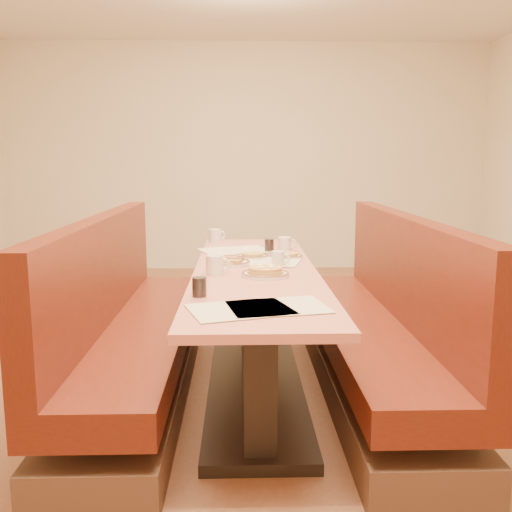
{
  "coord_description": "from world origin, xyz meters",
  "views": [
    {
      "loc": [
        -0.09,
        -3.23,
        1.37
      ],
      "look_at": [
        0.0,
        -0.14,
        0.85
      ],
      "focal_mm": 40.0,
      "sensor_mm": 36.0,
      "label": 1
    }
  ],
  "objects_px": {
    "coffee_mug_a": "(279,258)",
    "eggs_plate": "(228,262)",
    "booth_left": "(130,335)",
    "soda_tumbler_mid": "(269,245)",
    "diner_table": "(255,332)",
    "coffee_mug_d": "(215,236)",
    "coffee_mug_c": "(285,244)",
    "soda_tumbler_near": "(199,287)",
    "pancake_plate": "(265,272)",
    "booth_right": "(379,333)",
    "coffee_mug_b": "(215,264)"
  },
  "relations": [
    {
      "from": "booth_right",
      "to": "soda_tumbler_near",
      "type": "xyz_separation_m",
      "value": [
        -1.01,
        -0.67,
        0.43
      ]
    },
    {
      "from": "booth_left",
      "to": "coffee_mug_c",
      "type": "height_order",
      "value": "booth_left"
    },
    {
      "from": "coffee_mug_b",
      "to": "soda_tumbler_near",
      "type": "xyz_separation_m",
      "value": [
        -0.05,
        -0.52,
        -0.01
      ]
    },
    {
      "from": "coffee_mug_a",
      "to": "soda_tumbler_mid",
      "type": "xyz_separation_m",
      "value": [
        -0.03,
        0.52,
        -0.0
      ]
    },
    {
      "from": "coffee_mug_a",
      "to": "eggs_plate",
      "type": "bearing_deg",
      "value": -170.4
    },
    {
      "from": "eggs_plate",
      "to": "coffee_mug_b",
      "type": "distance_m",
      "value": 0.3
    },
    {
      "from": "booth_left",
      "to": "coffee_mug_d",
      "type": "xyz_separation_m",
      "value": [
        0.46,
        1.1,
        0.44
      ]
    },
    {
      "from": "booth_left",
      "to": "coffee_mug_c",
      "type": "relative_size",
      "value": 19.42
    },
    {
      "from": "booth_right",
      "to": "coffee_mug_d",
      "type": "xyz_separation_m",
      "value": [
        -1.01,
        1.1,
        0.44
      ]
    },
    {
      "from": "eggs_plate",
      "to": "coffee_mug_a",
      "type": "xyz_separation_m",
      "value": [
        0.3,
        -0.04,
        0.03
      ]
    },
    {
      "from": "booth_left",
      "to": "soda_tumbler_mid",
      "type": "xyz_separation_m",
      "value": [
        0.85,
        0.64,
        0.43
      ]
    },
    {
      "from": "diner_table",
      "to": "eggs_plate",
      "type": "bearing_deg",
      "value": 136.15
    },
    {
      "from": "diner_table",
      "to": "booth_right",
      "type": "bearing_deg",
      "value": 0.0
    },
    {
      "from": "coffee_mug_c",
      "to": "soda_tumbler_mid",
      "type": "bearing_deg",
      "value": -171.42
    },
    {
      "from": "coffee_mug_c",
      "to": "soda_tumbler_mid",
      "type": "distance_m",
      "value": 0.11
    },
    {
      "from": "diner_table",
      "to": "soda_tumbler_mid",
      "type": "xyz_separation_m",
      "value": [
        0.11,
        0.64,
        0.42
      ]
    },
    {
      "from": "coffee_mug_c",
      "to": "soda_tumbler_near",
      "type": "bearing_deg",
      "value": -112.18
    },
    {
      "from": "coffee_mug_c",
      "to": "soda_tumbler_mid",
      "type": "relative_size",
      "value": 1.46
    },
    {
      "from": "pancake_plate",
      "to": "coffee_mug_d",
      "type": "relative_size",
      "value": 2.02
    },
    {
      "from": "diner_table",
      "to": "soda_tumbler_mid",
      "type": "distance_m",
      "value": 0.77
    },
    {
      "from": "pancake_plate",
      "to": "coffee_mug_c",
      "type": "height_order",
      "value": "coffee_mug_c"
    },
    {
      "from": "booth_right",
      "to": "booth_left",
      "type": "bearing_deg",
      "value": 180.0
    },
    {
      "from": "booth_right",
      "to": "pancake_plate",
      "type": "bearing_deg",
      "value": -163.35
    },
    {
      "from": "diner_table",
      "to": "soda_tumbler_near",
      "type": "xyz_separation_m",
      "value": [
        -0.28,
        -0.67,
        0.42
      ]
    },
    {
      "from": "pancake_plate",
      "to": "coffee_mug_a",
      "type": "bearing_deg",
      "value": 73.61
    },
    {
      "from": "booth_right",
      "to": "eggs_plate",
      "type": "xyz_separation_m",
      "value": [
        -0.89,
        0.16,
        0.4
      ]
    },
    {
      "from": "coffee_mug_b",
      "to": "coffee_mug_c",
      "type": "distance_m",
      "value": 0.91
    },
    {
      "from": "diner_table",
      "to": "coffee_mug_d",
      "type": "height_order",
      "value": "coffee_mug_d"
    },
    {
      "from": "coffee_mug_b",
      "to": "soda_tumbler_near",
      "type": "distance_m",
      "value": 0.53
    },
    {
      "from": "diner_table",
      "to": "booth_left",
      "type": "height_order",
      "value": "booth_left"
    },
    {
      "from": "coffee_mug_d",
      "to": "booth_left",
      "type": "bearing_deg",
      "value": -135.58
    },
    {
      "from": "booth_left",
      "to": "pancake_plate",
      "type": "height_order",
      "value": "booth_left"
    },
    {
      "from": "diner_table",
      "to": "coffee_mug_c",
      "type": "height_order",
      "value": "coffee_mug_c"
    },
    {
      "from": "booth_left",
      "to": "soda_tumbler_near",
      "type": "bearing_deg",
      "value": -55.53
    },
    {
      "from": "soda_tumbler_near",
      "to": "eggs_plate",
      "type": "bearing_deg",
      "value": 82.11
    },
    {
      "from": "diner_table",
      "to": "booth_right",
      "type": "distance_m",
      "value": 0.73
    },
    {
      "from": "coffee_mug_c",
      "to": "soda_tumbler_mid",
      "type": "xyz_separation_m",
      "value": [
        -0.11,
        -0.02,
        -0.01
      ]
    },
    {
      "from": "coffee_mug_d",
      "to": "soda_tumbler_near",
      "type": "bearing_deg",
      "value": -113.07
    },
    {
      "from": "soda_tumbler_near",
      "to": "coffee_mug_b",
      "type": "bearing_deg",
      "value": 84.29
    },
    {
      "from": "booth_left",
      "to": "coffee_mug_c",
      "type": "bearing_deg",
      "value": 34.37
    },
    {
      "from": "diner_table",
      "to": "pancake_plate",
      "type": "xyz_separation_m",
      "value": [
        0.05,
        -0.2,
        0.4
      ]
    },
    {
      "from": "soda_tumbler_mid",
      "to": "coffee_mug_a",
      "type": "bearing_deg",
      "value": -86.83
    },
    {
      "from": "booth_left",
      "to": "soda_tumbler_mid",
      "type": "distance_m",
      "value": 1.14
    },
    {
      "from": "eggs_plate",
      "to": "soda_tumbler_near",
      "type": "relative_size",
      "value": 2.92
    },
    {
      "from": "eggs_plate",
      "to": "soda_tumbler_mid",
      "type": "height_order",
      "value": "soda_tumbler_mid"
    },
    {
      "from": "booth_left",
      "to": "eggs_plate",
      "type": "height_order",
      "value": "booth_left"
    },
    {
      "from": "booth_left",
      "to": "pancake_plate",
      "type": "relative_size",
      "value": 9.59
    },
    {
      "from": "soda_tumbler_near",
      "to": "pancake_plate",
      "type": "bearing_deg",
      "value": 54.83
    },
    {
      "from": "diner_table",
      "to": "coffee_mug_a",
      "type": "relative_size",
      "value": 22.33
    },
    {
      "from": "booth_left",
      "to": "soda_tumbler_mid",
      "type": "relative_size",
      "value": 28.32
    }
  ]
}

